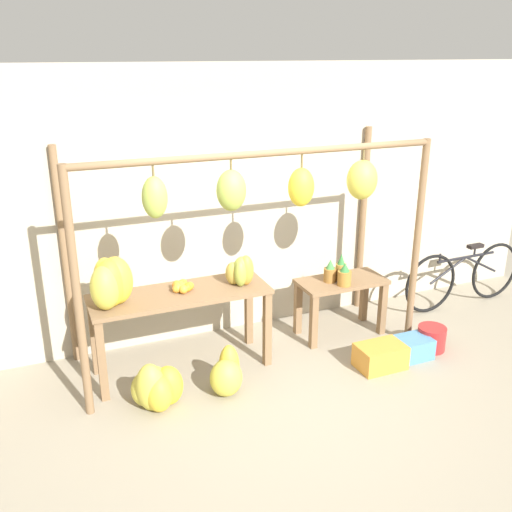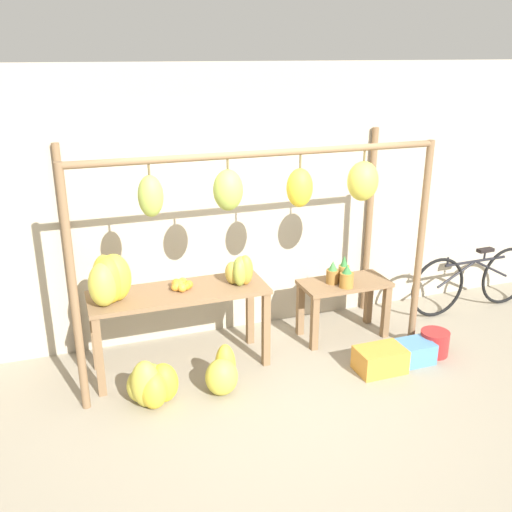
{
  "view_description": "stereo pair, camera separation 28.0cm",
  "coord_description": "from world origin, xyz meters",
  "px_view_note": "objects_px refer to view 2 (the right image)",
  "views": [
    {
      "loc": [
        -1.91,
        -3.76,
        2.89
      ],
      "look_at": [
        0.06,
        0.96,
        1.05
      ],
      "focal_mm": 40.0,
      "sensor_mm": 36.0,
      "label": 1
    },
    {
      "loc": [
        -1.65,
        -3.86,
        2.89
      ],
      "look_at": [
        0.06,
        0.96,
        1.05
      ],
      "focal_mm": 40.0,
      "sensor_mm": 36.0,
      "label": 2
    }
  ],
  "objects_px": {
    "orange_pile": "(181,285)",
    "banana_pile_ground_left": "(151,385)",
    "pineapple_cluster": "(341,274)",
    "fruit_crate_white": "(380,360)",
    "parked_bicycle": "(473,280)",
    "papaya_pile": "(240,271)",
    "banana_pile_ground_right": "(223,373)",
    "blue_bucket": "(434,343)",
    "fruit_crate_purple": "(411,352)",
    "banana_pile_on_table": "(108,280)"
  },
  "relations": [
    {
      "from": "orange_pile",
      "to": "fruit_crate_purple",
      "type": "xyz_separation_m",
      "value": [
        2.11,
        -0.71,
        -0.73
      ]
    },
    {
      "from": "banana_pile_ground_right",
      "to": "fruit_crate_white",
      "type": "height_order",
      "value": "banana_pile_ground_right"
    },
    {
      "from": "orange_pile",
      "to": "pineapple_cluster",
      "type": "height_order",
      "value": "pineapple_cluster"
    },
    {
      "from": "banana_pile_on_table",
      "to": "fruit_crate_purple",
      "type": "xyz_separation_m",
      "value": [
        2.77,
        -0.63,
        -0.91
      ]
    },
    {
      "from": "orange_pile",
      "to": "papaya_pile",
      "type": "relative_size",
      "value": 0.76
    },
    {
      "from": "banana_pile_ground_left",
      "to": "banana_pile_ground_right",
      "type": "distance_m",
      "value": 0.64
    },
    {
      "from": "pineapple_cluster",
      "to": "fruit_crate_white",
      "type": "distance_m",
      "value": 0.95
    },
    {
      "from": "parked_bicycle",
      "to": "papaya_pile",
      "type": "relative_size",
      "value": 5.76
    },
    {
      "from": "orange_pile",
      "to": "banana_pile_ground_left",
      "type": "bearing_deg",
      "value": -126.92
    },
    {
      "from": "banana_pile_ground_right",
      "to": "papaya_pile",
      "type": "distance_m",
      "value": 0.95
    },
    {
      "from": "parked_bicycle",
      "to": "papaya_pile",
      "type": "xyz_separation_m",
      "value": [
        -2.91,
        -0.19,
        0.56
      ]
    },
    {
      "from": "banana_pile_on_table",
      "to": "blue_bucket",
      "type": "height_order",
      "value": "banana_pile_on_table"
    },
    {
      "from": "orange_pile",
      "to": "pineapple_cluster",
      "type": "bearing_deg",
      "value": -0.8
    },
    {
      "from": "banana_pile_on_table",
      "to": "orange_pile",
      "type": "height_order",
      "value": "banana_pile_on_table"
    },
    {
      "from": "orange_pile",
      "to": "blue_bucket",
      "type": "relative_size",
      "value": 0.78
    },
    {
      "from": "banana_pile_ground_right",
      "to": "blue_bucket",
      "type": "xyz_separation_m",
      "value": [
        2.2,
        -0.08,
        -0.06
      ]
    },
    {
      "from": "blue_bucket",
      "to": "banana_pile_ground_right",
      "type": "bearing_deg",
      "value": 177.86
    },
    {
      "from": "papaya_pile",
      "to": "parked_bicycle",
      "type": "bearing_deg",
      "value": 3.68
    },
    {
      "from": "papaya_pile",
      "to": "fruit_crate_purple",
      "type": "bearing_deg",
      "value": -21.83
    },
    {
      "from": "pineapple_cluster",
      "to": "blue_bucket",
      "type": "relative_size",
      "value": 1.02
    },
    {
      "from": "orange_pile",
      "to": "parked_bicycle",
      "type": "relative_size",
      "value": 0.13
    },
    {
      "from": "banana_pile_on_table",
      "to": "fruit_crate_purple",
      "type": "relative_size",
      "value": 1.15
    },
    {
      "from": "banana_pile_ground_right",
      "to": "blue_bucket",
      "type": "relative_size",
      "value": 1.53
    },
    {
      "from": "banana_pile_ground_left",
      "to": "fruit_crate_white",
      "type": "distance_m",
      "value": 2.16
    },
    {
      "from": "banana_pile_on_table",
      "to": "blue_bucket",
      "type": "relative_size",
      "value": 1.67
    },
    {
      "from": "fruit_crate_purple",
      "to": "banana_pile_on_table",
      "type": "bearing_deg",
      "value": 167.22
    },
    {
      "from": "orange_pile",
      "to": "fruit_crate_purple",
      "type": "relative_size",
      "value": 0.54
    },
    {
      "from": "banana_pile_on_table",
      "to": "fruit_crate_purple",
      "type": "height_order",
      "value": "banana_pile_on_table"
    },
    {
      "from": "papaya_pile",
      "to": "banana_pile_ground_right",
      "type": "bearing_deg",
      "value": -124.54
    },
    {
      "from": "parked_bicycle",
      "to": "fruit_crate_purple",
      "type": "bearing_deg",
      "value": -149.18
    },
    {
      "from": "parked_bicycle",
      "to": "fruit_crate_white",
      "type": "bearing_deg",
      "value": -153.92
    },
    {
      "from": "banana_pile_on_table",
      "to": "banana_pile_ground_left",
      "type": "relative_size",
      "value": 0.91
    },
    {
      "from": "banana_pile_on_table",
      "to": "blue_bucket",
      "type": "distance_m",
      "value": 3.25
    },
    {
      "from": "parked_bicycle",
      "to": "papaya_pile",
      "type": "bearing_deg",
      "value": -176.32
    },
    {
      "from": "banana_pile_ground_left",
      "to": "papaya_pile",
      "type": "relative_size",
      "value": 1.77
    },
    {
      "from": "orange_pile",
      "to": "fruit_crate_white",
      "type": "bearing_deg",
      "value": -23.4
    },
    {
      "from": "pineapple_cluster",
      "to": "banana_pile_ground_left",
      "type": "height_order",
      "value": "pineapple_cluster"
    },
    {
      "from": "pineapple_cluster",
      "to": "parked_bicycle",
      "type": "height_order",
      "value": "pineapple_cluster"
    },
    {
      "from": "banana_pile_ground_right",
      "to": "fruit_crate_white",
      "type": "relative_size",
      "value": 0.95
    },
    {
      "from": "orange_pile",
      "to": "fruit_crate_white",
      "type": "distance_m",
      "value": 2.02
    },
    {
      "from": "pineapple_cluster",
      "to": "fruit_crate_purple",
      "type": "xyz_separation_m",
      "value": [
        0.45,
        -0.69,
        -0.63
      ]
    },
    {
      "from": "orange_pile",
      "to": "banana_pile_ground_right",
      "type": "height_order",
      "value": "orange_pile"
    },
    {
      "from": "banana_pile_ground_left",
      "to": "parked_bicycle",
      "type": "height_order",
      "value": "parked_bicycle"
    },
    {
      "from": "banana_pile_on_table",
      "to": "banana_pile_ground_right",
      "type": "distance_m",
      "value": 1.3
    },
    {
      "from": "fruit_crate_white",
      "to": "pineapple_cluster",
      "type": "bearing_deg",
      "value": 95.49
    },
    {
      "from": "parked_bicycle",
      "to": "fruit_crate_purple",
      "type": "distance_m",
      "value": 1.6
    },
    {
      "from": "blue_bucket",
      "to": "parked_bicycle",
      "type": "bearing_deg",
      "value": 35.62
    },
    {
      "from": "pineapple_cluster",
      "to": "banana_pile_on_table",
      "type": "bearing_deg",
      "value": -178.5
    },
    {
      "from": "banana_pile_ground_left",
      "to": "banana_pile_ground_right",
      "type": "xyz_separation_m",
      "value": [
        0.64,
        -0.02,
        -0.0
      ]
    },
    {
      "from": "pineapple_cluster",
      "to": "fruit_crate_white",
      "type": "xyz_separation_m",
      "value": [
        0.07,
        -0.73,
        -0.61
      ]
    }
  ]
}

